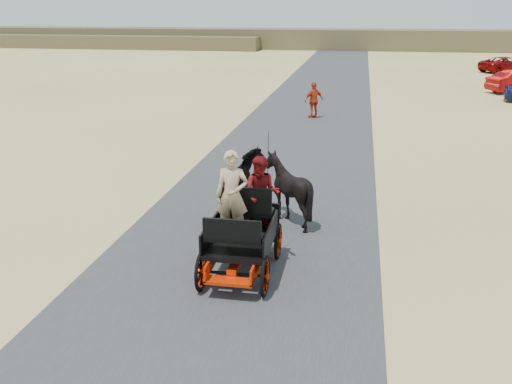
% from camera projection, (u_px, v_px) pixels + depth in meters
% --- Properties ---
extents(ground, '(140.00, 140.00, 0.00)m').
position_uv_depth(ground, '(245.00, 246.00, 12.95)').
color(ground, tan).
extents(road, '(6.00, 140.00, 0.01)m').
position_uv_depth(road, '(245.00, 245.00, 12.95)').
color(road, '#38383A').
rests_on(road, ground).
extents(ridge_far, '(140.00, 6.00, 2.40)m').
position_uv_depth(ridge_far, '(344.00, 39.00, 70.53)').
color(ridge_far, brown).
rests_on(ridge_far, ground).
extents(ridge_near, '(40.00, 4.00, 1.60)m').
position_uv_depth(ridge_near, '(103.00, 42.00, 72.03)').
color(ridge_near, brown).
rests_on(ridge_near, ground).
extents(carriage, '(1.30, 2.40, 0.72)m').
position_uv_depth(carriage, '(242.00, 255.00, 11.58)').
color(carriage, black).
rests_on(carriage, ground).
extents(horse_left, '(0.91, 2.01, 1.70)m').
position_uv_depth(horse_left, '(244.00, 187.00, 14.33)').
color(horse_left, black).
rests_on(horse_left, ground).
extents(horse_right, '(1.37, 1.54, 1.70)m').
position_uv_depth(horse_right, '(288.00, 189.00, 14.14)').
color(horse_right, black).
rests_on(horse_right, ground).
extents(driver_man, '(0.66, 0.43, 1.80)m').
position_uv_depth(driver_man, '(232.00, 195.00, 11.27)').
color(driver_man, tan).
rests_on(driver_man, carriage).
extents(passenger_woman, '(0.77, 0.60, 1.58)m').
position_uv_depth(passenger_woman, '(262.00, 193.00, 11.73)').
color(passenger_woman, '#660C0F').
rests_on(passenger_woman, carriage).
extents(pedestrian, '(1.05, 0.96, 1.73)m').
position_uv_depth(pedestrian, '(314.00, 100.00, 27.34)').
color(pedestrian, red).
rests_on(pedestrian, ground).
extents(car_d, '(4.94, 3.84, 1.25)m').
position_uv_depth(car_d, '(507.00, 65.00, 46.11)').
color(car_d, maroon).
rests_on(car_d, ground).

